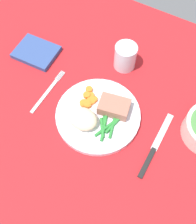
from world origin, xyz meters
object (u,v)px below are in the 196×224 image
object	(u,v)px
knife	(155,146)
water_glass	(125,58)
napkin	(36,52)
dinner_plate	(98,115)
fork	(48,92)
meat_portion	(115,106)

from	to	relation	value
knife	water_glass	distance (cm)	28.29
knife	water_glass	world-z (taller)	water_glass
knife	napkin	world-z (taller)	napkin
water_glass	napkin	world-z (taller)	water_glass
dinner_plate	knife	bearing A→B (deg)	-0.92
dinner_plate	napkin	world-z (taller)	same
dinner_plate	fork	bearing A→B (deg)	-179.13
knife	napkin	bearing A→B (deg)	166.67
dinner_plate	meat_portion	size ratio (longest dim) A/B	2.85
water_glass	napkin	size ratio (longest dim) A/B	0.62
dinner_plate	water_glass	bearing A→B (deg)	95.39
dinner_plate	fork	xyz separation A→B (cm)	(-16.96, -0.26, -0.60)
fork	knife	world-z (taller)	knife
meat_portion	fork	bearing A→B (deg)	-168.83
dinner_plate	fork	distance (cm)	16.97
meat_portion	napkin	bearing A→B (deg)	168.74
dinner_plate	meat_portion	bearing A→B (deg)	49.40
fork	knife	bearing A→B (deg)	4.37
meat_portion	napkin	size ratio (longest dim) A/B	0.64
dinner_plate	knife	world-z (taller)	dinner_plate
fork	napkin	distance (cm)	15.49
knife	fork	bearing A→B (deg)	179.22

